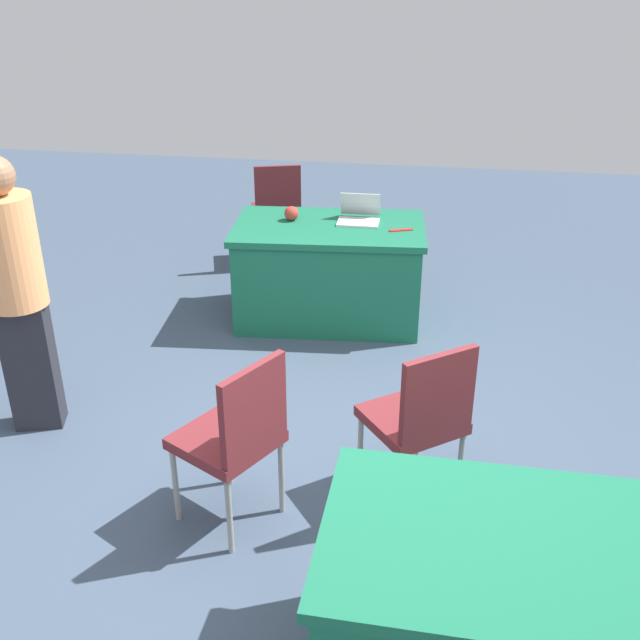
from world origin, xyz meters
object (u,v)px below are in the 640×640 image
(table_mid_left, at_px, (540,627))
(laptop_silver, at_px, (359,217))
(chair_tucked_right, at_px, (421,414))
(chair_by_pillar, at_px, (236,432))
(yarn_ball, at_px, (291,213))
(chair_near_front, at_px, (277,206))
(scissors_red, at_px, (401,230))
(table_foreground, at_px, (329,272))
(person_presenter, at_px, (15,285))

(table_mid_left, relative_size, laptop_silver, 5.12)
(chair_tucked_right, bearing_deg, chair_by_pillar, 162.24)
(chair_tucked_right, xyz_separation_m, chair_by_pillar, (0.88, 0.32, 0.01))
(table_mid_left, height_order, yarn_ball, yarn_ball)
(chair_near_front, height_order, chair_tucked_right, chair_near_front)
(chair_near_front, bearing_deg, chair_tucked_right, -83.86)
(chair_by_pillar, relative_size, laptop_silver, 2.96)
(chair_near_front, bearing_deg, chair_by_pillar, -98.69)
(table_mid_left, relative_size, scissors_red, 9.19)
(chair_by_pillar, distance_m, laptop_silver, 2.64)
(yarn_ball, bearing_deg, chair_by_pillar, 95.31)
(table_foreground, relative_size, yarn_ball, 13.76)
(yarn_ball, relative_size, scissors_red, 0.62)
(table_mid_left, bearing_deg, chair_near_front, -65.97)
(person_presenter, height_order, yarn_ball, person_presenter)
(chair_by_pillar, xyz_separation_m, laptop_silver, (-0.29, -2.61, 0.27))
(chair_near_front, xyz_separation_m, yarn_ball, (-0.35, 1.04, 0.27))
(scissors_red, bearing_deg, chair_tucked_right, 75.23)
(table_foreground, bearing_deg, laptop_silver, -149.82)
(table_foreground, height_order, chair_tucked_right, chair_tucked_right)
(person_presenter, xyz_separation_m, yarn_ball, (-1.23, -1.89, -0.11))
(chair_tucked_right, bearing_deg, person_presenter, 133.82)
(table_foreground, xyz_separation_m, chair_tucked_right, (-0.81, 2.17, 0.15))
(chair_tucked_right, relative_size, chair_by_pillar, 0.99)
(chair_tucked_right, xyz_separation_m, yarn_ball, (1.12, -2.24, 0.29))
(chair_by_pillar, bearing_deg, table_foreground, 27.09)
(table_foreground, height_order, yarn_ball, yarn_ball)
(table_foreground, relative_size, chair_near_front, 1.59)
(table_mid_left, distance_m, laptop_silver, 3.61)
(chair_tucked_right, height_order, laptop_silver, laptop_silver)
(chair_by_pillar, distance_m, yarn_ball, 2.58)
(chair_by_pillar, height_order, yarn_ball, chair_by_pillar)
(person_presenter, height_order, laptop_silver, person_presenter)
(chair_by_pillar, relative_size, person_presenter, 0.57)
(person_presenter, distance_m, laptop_silver, 2.62)
(table_mid_left, xyz_separation_m, chair_near_front, (1.96, -4.40, 0.17))
(table_foreground, distance_m, yarn_ball, 0.54)
(table_mid_left, relative_size, chair_by_pillar, 1.73)
(chair_near_front, bearing_deg, table_mid_left, -83.96)
(table_foreground, height_order, table_mid_left, same)
(table_foreground, height_order, chair_by_pillar, chair_by_pillar)
(chair_near_front, xyz_separation_m, laptop_silver, (-0.88, 0.98, 0.26))
(scissors_red, bearing_deg, table_mid_left, 81.38)
(chair_tucked_right, relative_size, person_presenter, 0.56)
(chair_tucked_right, distance_m, yarn_ball, 2.52)
(chair_by_pillar, xyz_separation_m, scissors_red, (-0.63, -2.45, 0.23))
(laptop_silver, bearing_deg, scissors_red, 153.58)
(laptop_silver, bearing_deg, chair_tucked_right, 103.68)
(table_foreground, xyz_separation_m, laptop_silver, (-0.22, -0.13, 0.43))
(table_foreground, xyz_separation_m, yarn_ball, (0.31, -0.07, 0.44))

